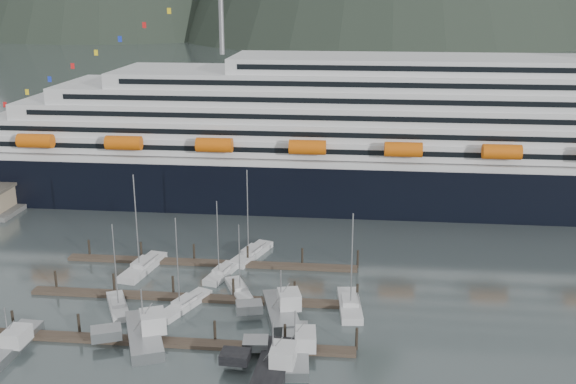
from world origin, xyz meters
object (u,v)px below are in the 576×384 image
sailboat_b (118,307)px  cruise_ship (413,145)px  sailboat_c (239,290)px  trawler_a (8,344)px  sailboat_f (221,274)px  trawler_e (280,310)px  sailboat_d (184,305)px  trawler_c (294,348)px  trawler_d (272,365)px  sailboat_h (350,306)px  sailboat_g (252,254)px  trawler_b (143,334)px  sailboat_e (143,268)px

sailboat_b → cruise_ship: bearing=-64.7°
sailboat_c → trawler_a: size_ratio=0.96×
sailboat_c → trawler_a: (-25.76, -19.50, 0.45)m
sailboat_f → trawler_e: bearing=-124.3°
sailboat_d → trawler_c: size_ratio=1.09×
trawler_a → cruise_ship: bearing=-36.0°
cruise_ship → sailboat_f: size_ratio=16.07×
trawler_d → sailboat_h: bearing=-24.5°
cruise_ship → trawler_d: (-20.92, -69.94, -11.13)m
sailboat_d → sailboat_g: size_ratio=0.89×
trawler_a → sailboat_b: bearing=-35.8°
sailboat_b → trawler_a: sailboat_b is taller
sailboat_d → trawler_c: bearing=-100.5°
sailboat_d → trawler_b: 10.08m
sailboat_f → trawler_a: (-22.00, -25.11, 0.43)m
sailboat_c → trawler_a: 32.31m
trawler_c → trawler_e: 10.33m
sailboat_f → sailboat_c: bearing=-131.4°
sailboat_d → trawler_d: (14.47, -15.14, 0.50)m
sailboat_d → trawler_b: sailboat_d is taller
trawler_a → sailboat_e: bearing=-16.7°
sailboat_e → trawler_a: 27.60m
cruise_ship → sailboat_e: cruise_ship is taller
trawler_a → trawler_d: 33.44m
trawler_a → sailboat_f: bearing=-38.8°
sailboat_b → trawler_b: bearing=-169.1°
sailboat_g → trawler_e: (7.26, -20.88, 0.50)m
sailboat_c → trawler_c: (9.84, -16.71, 0.46)m
sailboat_c → sailboat_d: (-6.82, -5.75, 0.02)m
trawler_a → sailboat_h: bearing=-67.0°
trawler_c → trawler_e: bearing=11.0°
trawler_a → trawler_e: (32.73, 12.72, 0.10)m
trawler_d → sailboat_f: bearing=26.0°
sailboat_b → sailboat_d: bearing=-107.7°
trawler_a → sailboat_d: bearing=-51.6°
trawler_a → sailboat_c: bearing=-50.5°
sailboat_e → trawler_a: size_ratio=1.42×
sailboat_c → trawler_c: size_ratio=0.87×
trawler_a → trawler_c: trawler_c is taller
sailboat_c → trawler_e: 9.74m
sailboat_d → trawler_a: size_ratio=1.20×
sailboat_g → sailboat_f: bearing=176.6°
sailboat_c → trawler_b: (-9.76, -15.38, 0.59)m
trawler_c → sailboat_f: bearing=26.2°
cruise_ship → sailboat_g: size_ratio=13.20×
sailboat_h → trawler_d: size_ratio=1.24×
sailboat_c → trawler_a: sailboat_c is taller
sailboat_h → sailboat_b: bearing=90.8°
sailboat_c → sailboat_e: bearing=44.2°
sailboat_g → trawler_a: bearing=161.6°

